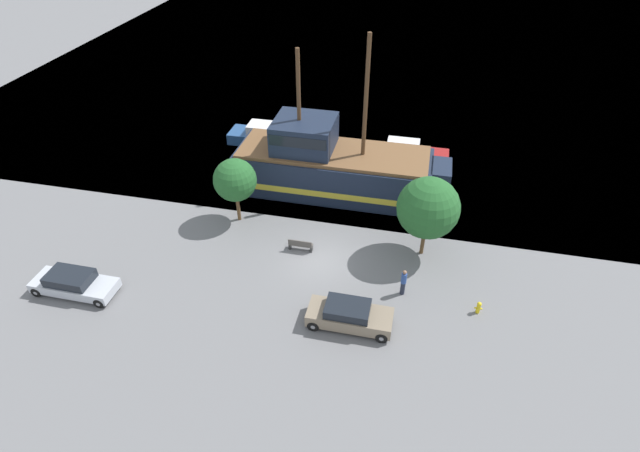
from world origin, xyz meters
TOP-DOWN VIEW (x-y plane):
  - ground_plane at (0.00, 0.00)m, footprint 160.00×160.00m
  - water_surface at (0.00, 44.00)m, footprint 80.00×80.00m
  - pirate_ship at (-0.98, 8.29)m, footprint 15.45×4.97m
  - moored_boat_dockside at (4.19, 14.22)m, footprint 6.51×2.14m
  - moored_boat_outer at (-7.52, 14.35)m, footprint 7.61×2.30m
  - parked_car_curb_front at (2.68, -4.72)m, footprint 4.54×1.84m
  - parked_car_curb_mid at (-13.18, -5.71)m, footprint 4.86×1.84m
  - fire_hydrant at (9.49, -2.29)m, footprint 0.42×0.25m
  - bench_promenade_east at (-1.42, 0.78)m, footprint 1.54×0.45m
  - pedestrian_walking_near at (5.27, -1.73)m, footprint 0.32×0.32m
  - tree_row_east at (-6.39, 3.09)m, footprint 2.87×2.87m
  - tree_row_mideast at (6.13, 2.20)m, footprint 3.78×3.78m

SIDE VIEW (x-z plane):
  - ground_plane at x=0.00m, z-range 0.00..0.00m
  - water_surface at x=0.00m, z-range 0.00..0.00m
  - fire_hydrant at x=9.49m, z-range 0.03..0.79m
  - bench_promenade_east at x=-1.42m, z-range 0.00..0.85m
  - moored_boat_dockside at x=4.19m, z-range -0.20..1.31m
  - moored_boat_outer at x=-7.52m, z-range -0.21..1.51m
  - parked_car_curb_mid at x=-13.18m, z-range 0.00..1.35m
  - parked_car_curb_front at x=2.68m, z-range 0.00..1.45m
  - pedestrian_walking_near at x=5.27m, z-range 0.02..1.78m
  - pirate_ship at x=-0.98m, z-range -3.80..7.84m
  - tree_row_east at x=-6.39m, z-range 0.87..5.49m
  - tree_row_mideast at x=6.13m, z-range 0.79..6.16m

